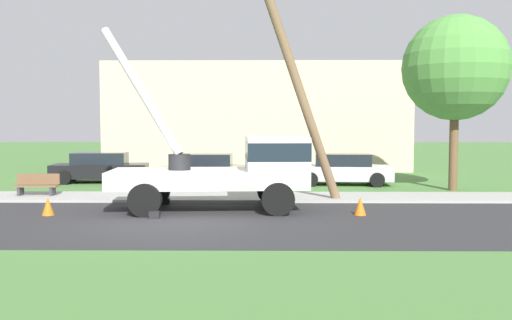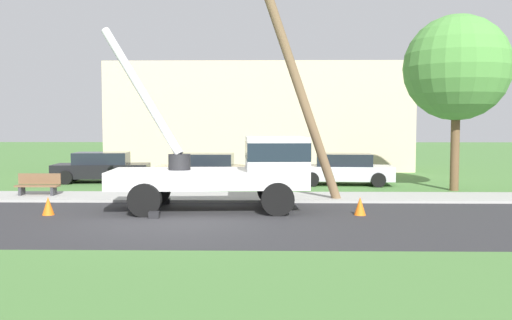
{
  "view_description": "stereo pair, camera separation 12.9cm",
  "coord_description": "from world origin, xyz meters",
  "px_view_note": "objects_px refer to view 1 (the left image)",
  "views": [
    {
      "loc": [
        2.62,
        -15.43,
        2.72
      ],
      "look_at": [
        2.42,
        2.52,
        1.58
      ],
      "focal_mm": 38.68,
      "sensor_mm": 36.0,
      "label": 1
    },
    {
      "loc": [
        2.75,
        -15.43,
        2.72
      ],
      "look_at": [
        2.42,
        2.52,
        1.58
      ],
      "focal_mm": 38.68,
      "sensor_mm": 36.0,
      "label": 2
    }
  ],
  "objects_px": {
    "utility_truck": "(236,166)",
    "leaning_utility_pole": "(295,77)",
    "park_bench": "(37,186)",
    "traffic_cone_ahead": "(360,206)",
    "parked_sedan_silver": "(342,169)",
    "traffic_cone_behind": "(48,206)",
    "roadside_tree_near": "(455,68)",
    "parked_sedan_tan": "(205,169)",
    "parked_sedan_black": "(100,167)"
  },
  "relations": [
    {
      "from": "parked_sedan_black",
      "to": "leaning_utility_pole",
      "type": "bearing_deg",
      "value": -37.87
    },
    {
      "from": "traffic_cone_behind",
      "to": "parked_sedan_black",
      "type": "height_order",
      "value": "parked_sedan_black"
    },
    {
      "from": "leaning_utility_pole",
      "to": "traffic_cone_behind",
      "type": "height_order",
      "value": "leaning_utility_pole"
    },
    {
      "from": "parked_sedan_tan",
      "to": "roadside_tree_near",
      "type": "bearing_deg",
      "value": -10.98
    },
    {
      "from": "utility_truck",
      "to": "park_bench",
      "type": "height_order",
      "value": "utility_truck"
    },
    {
      "from": "leaning_utility_pole",
      "to": "parked_sedan_silver",
      "type": "xyz_separation_m",
      "value": [
        2.52,
        5.96,
        -3.65
      ]
    },
    {
      "from": "parked_sedan_silver",
      "to": "roadside_tree_near",
      "type": "distance_m",
      "value": 6.47
    },
    {
      "from": "leaning_utility_pole",
      "to": "parked_sedan_black",
      "type": "xyz_separation_m",
      "value": [
        -8.84,
        6.87,
        -3.65
      ]
    },
    {
      "from": "utility_truck",
      "to": "traffic_cone_ahead",
      "type": "relative_size",
      "value": 12.33
    },
    {
      "from": "parked_sedan_tan",
      "to": "parked_sedan_silver",
      "type": "bearing_deg",
      "value": 0.86
    },
    {
      "from": "parked_sedan_black",
      "to": "parked_sedan_silver",
      "type": "relative_size",
      "value": 1.01
    },
    {
      "from": "utility_truck",
      "to": "parked_sedan_tan",
      "type": "bearing_deg",
      "value": 103.45
    },
    {
      "from": "parked_sedan_tan",
      "to": "parked_sedan_silver",
      "type": "height_order",
      "value": "same"
    },
    {
      "from": "parked_sedan_black",
      "to": "park_bench",
      "type": "xyz_separation_m",
      "value": [
        -0.72,
        -5.6,
        -0.25
      ]
    },
    {
      "from": "utility_truck",
      "to": "leaning_utility_pole",
      "type": "bearing_deg",
      "value": 38.41
    },
    {
      "from": "leaning_utility_pole",
      "to": "park_bench",
      "type": "relative_size",
      "value": 5.33
    },
    {
      "from": "traffic_cone_behind",
      "to": "parked_sedan_tan",
      "type": "bearing_deg",
      "value": 65.88
    },
    {
      "from": "parked_sedan_black",
      "to": "parked_sedan_silver",
      "type": "height_order",
      "value": "same"
    },
    {
      "from": "traffic_cone_ahead",
      "to": "park_bench",
      "type": "distance_m",
      "value": 12.02
    },
    {
      "from": "traffic_cone_behind",
      "to": "parked_sedan_silver",
      "type": "bearing_deg",
      "value": 40.54
    },
    {
      "from": "park_bench",
      "to": "roadside_tree_near",
      "type": "bearing_deg",
      "value": 8.82
    },
    {
      "from": "parked_sedan_black",
      "to": "roadside_tree_near",
      "type": "xyz_separation_m",
      "value": [
        15.65,
        -3.06,
        4.34
      ]
    },
    {
      "from": "utility_truck",
      "to": "leaning_utility_pole",
      "type": "xyz_separation_m",
      "value": [
        1.99,
        1.58,
        2.95
      ]
    },
    {
      "from": "traffic_cone_behind",
      "to": "parked_sedan_black",
      "type": "xyz_separation_m",
      "value": [
        -1.23,
        9.58,
        0.43
      ]
    },
    {
      "from": "traffic_cone_behind",
      "to": "roadside_tree_near",
      "type": "xyz_separation_m",
      "value": [
        14.42,
        6.52,
        4.77
      ]
    },
    {
      "from": "parked_sedan_tan",
      "to": "leaning_utility_pole",
      "type": "bearing_deg",
      "value": -57.28
    },
    {
      "from": "parked_sedan_tan",
      "to": "roadside_tree_near",
      "type": "distance_m",
      "value": 11.62
    },
    {
      "from": "parked_sedan_black",
      "to": "traffic_cone_ahead",
      "type": "bearing_deg",
      "value": -41.5
    },
    {
      "from": "utility_truck",
      "to": "parked_sedan_silver",
      "type": "bearing_deg",
      "value": 59.09
    },
    {
      "from": "parked_sedan_black",
      "to": "park_bench",
      "type": "height_order",
      "value": "parked_sedan_black"
    },
    {
      "from": "leaning_utility_pole",
      "to": "traffic_cone_behind",
      "type": "bearing_deg",
      "value": -160.43
    },
    {
      "from": "traffic_cone_ahead",
      "to": "parked_sedan_silver",
      "type": "relative_size",
      "value": 0.12
    },
    {
      "from": "leaning_utility_pole",
      "to": "roadside_tree_near",
      "type": "height_order",
      "value": "leaning_utility_pole"
    },
    {
      "from": "traffic_cone_behind",
      "to": "parked_sedan_black",
      "type": "distance_m",
      "value": 9.67
    },
    {
      "from": "parked_sedan_tan",
      "to": "traffic_cone_behind",
      "type": "bearing_deg",
      "value": -114.12
    },
    {
      "from": "utility_truck",
      "to": "traffic_cone_behind",
      "type": "relative_size",
      "value": 12.33
    },
    {
      "from": "park_bench",
      "to": "parked_sedan_black",
      "type": "bearing_deg",
      "value": 82.63
    },
    {
      "from": "parked_sedan_silver",
      "to": "utility_truck",
      "type": "bearing_deg",
      "value": -120.91
    },
    {
      "from": "roadside_tree_near",
      "to": "utility_truck",
      "type": "bearing_deg",
      "value": -148.51
    },
    {
      "from": "utility_truck",
      "to": "park_bench",
      "type": "distance_m",
      "value": 8.15
    },
    {
      "from": "parked_sedan_black",
      "to": "parked_sedan_silver",
      "type": "xyz_separation_m",
      "value": [
        11.36,
        -0.91,
        0.0
      ]
    },
    {
      "from": "leaning_utility_pole",
      "to": "parked_sedan_black",
      "type": "height_order",
      "value": "leaning_utility_pole"
    },
    {
      "from": "leaning_utility_pole",
      "to": "park_bench",
      "type": "height_order",
      "value": "leaning_utility_pole"
    },
    {
      "from": "leaning_utility_pole",
      "to": "traffic_cone_ahead",
      "type": "xyz_separation_m",
      "value": [
        1.83,
        -2.56,
        -4.08
      ]
    },
    {
      "from": "parked_sedan_silver",
      "to": "park_bench",
      "type": "height_order",
      "value": "parked_sedan_silver"
    },
    {
      "from": "park_bench",
      "to": "roadside_tree_near",
      "type": "xyz_separation_m",
      "value": [
        16.38,
        2.54,
        4.59
      ]
    },
    {
      "from": "utility_truck",
      "to": "leaning_utility_pole",
      "type": "relative_size",
      "value": 0.81
    },
    {
      "from": "utility_truck",
      "to": "parked_sedan_silver",
      "type": "height_order",
      "value": "utility_truck"
    },
    {
      "from": "parked_sedan_tan",
      "to": "parked_sedan_silver",
      "type": "distance_m",
      "value": 6.29
    },
    {
      "from": "park_bench",
      "to": "traffic_cone_behind",
      "type": "bearing_deg",
      "value": -63.83
    }
  ]
}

